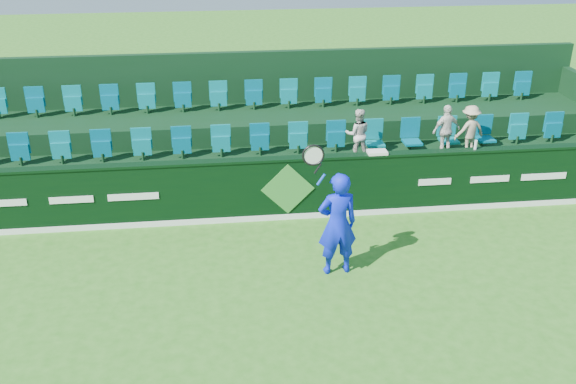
{
  "coord_description": "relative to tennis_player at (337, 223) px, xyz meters",
  "views": [
    {
      "loc": [
        -1.38,
        -7.89,
        6.21
      ],
      "look_at": [
        -0.12,
        2.8,
        1.15
      ],
      "focal_mm": 40.0,
      "sensor_mm": 36.0,
      "label": 1
    }
  ],
  "objects": [
    {
      "name": "spectator_right",
      "position": [
        3.63,
        3.32,
        0.39
      ],
      "size": [
        0.8,
        0.57,
        1.13
      ],
      "primitive_type": "imported",
      "rotation": [
        0.0,
        0.0,
        3.37
      ],
      "color": "tan",
      "rests_on": "stand_tier_front"
    },
    {
      "name": "drinks_bottle",
      "position": [
        3.31,
        2.2,
        0.47
      ],
      "size": [
        0.06,
        0.06,
        0.2
      ],
      "primitive_type": "cylinder",
      "color": "silver",
      "rests_on": "sponsor_hoarding"
    },
    {
      "name": "stand_tier_front",
      "position": [
        -0.62,
        3.3,
        -0.57
      ],
      "size": [
        16.0,
        2.0,
        0.8
      ],
      "primitive_type": "cube",
      "color": "black",
      "rests_on": "ground"
    },
    {
      "name": "seat_row_front",
      "position": [
        -0.62,
        3.7,
        0.13
      ],
      "size": [
        13.5,
        0.5,
        0.6
      ],
      "primitive_type": "cube",
      "color": "#07757C",
      "rests_on": "stand_tier_front"
    },
    {
      "name": "spectator_middle",
      "position": [
        3.08,
        3.32,
        0.41
      ],
      "size": [
        0.73,
        0.45,
        1.16
      ],
      "primitive_type": "imported",
      "rotation": [
        0.0,
        0.0,
        3.4
      ],
      "color": "silver",
      "rests_on": "stand_tier_front"
    },
    {
      "name": "seat_row_back",
      "position": [
        -0.62,
        5.5,
        0.63
      ],
      "size": [
        13.5,
        0.5,
        0.6
      ],
      "primitive_type": "cube",
      "color": "#07757C",
      "rests_on": "stand_tier_back"
    },
    {
      "name": "tennis_player",
      "position": [
        0.0,
        0.0,
        0.0
      ],
      "size": [
        1.1,
        0.53,
        2.57
      ],
      "color": "#0D1FE9",
      "rests_on": "ground"
    },
    {
      "name": "spectator_left",
      "position": [
        1.07,
        3.32,
        0.4
      ],
      "size": [
        0.59,
        0.48,
        1.15
      ],
      "primitive_type": "imported",
      "rotation": [
        0.0,
        0.0,
        3.06
      ],
      "color": "beige",
      "rests_on": "stand_tier_front"
    },
    {
      "name": "sponsor_hoarding",
      "position": [
        -0.62,
        2.2,
        -0.3
      ],
      "size": [
        16.0,
        0.25,
        1.35
      ],
      "color": "black",
      "rests_on": "ground"
    },
    {
      "name": "towel",
      "position": [
        1.23,
        2.2,
        0.41
      ],
      "size": [
        0.4,
        0.26,
        0.06
      ],
      "primitive_type": "cube",
      "color": "white",
      "rests_on": "sponsor_hoarding"
    },
    {
      "name": "ground",
      "position": [
        -0.62,
        -1.8,
        -0.97
      ],
      "size": [
        60.0,
        60.0,
        0.0
      ],
      "primitive_type": "plane",
      "color": "#2B6E1A",
      "rests_on": "ground"
    },
    {
      "name": "stand_rear",
      "position": [
        -0.62,
        5.65,
        0.24
      ],
      "size": [
        16.0,
        4.1,
        2.6
      ],
      "color": "black",
      "rests_on": "ground"
    },
    {
      "name": "stand_tier_back",
      "position": [
        -0.62,
        5.2,
        -0.32
      ],
      "size": [
        16.0,
        1.8,
        1.3
      ],
      "primitive_type": "cube",
      "color": "black",
      "rests_on": "ground"
    }
  ]
}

